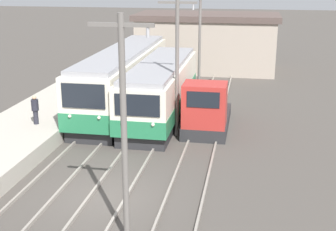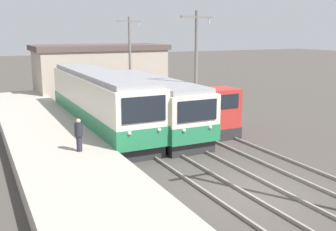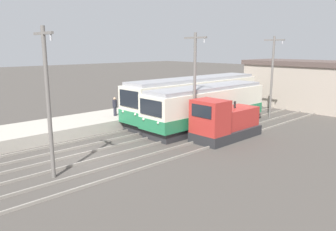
{
  "view_description": "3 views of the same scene",
  "coord_description": "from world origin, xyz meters",
  "px_view_note": "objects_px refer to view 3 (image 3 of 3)",
  "views": [
    {
      "loc": [
        5.49,
        -16.05,
        8.57
      ],
      "look_at": [
        1.33,
        7.11,
        1.33
      ],
      "focal_mm": 50.0,
      "sensor_mm": 36.0,
      "label": 1
    },
    {
      "loc": [
        -9.71,
        -11.61,
        6.31
      ],
      "look_at": [
        -0.59,
        6.74,
        1.91
      ],
      "focal_mm": 42.0,
      "sensor_mm": 36.0,
      "label": 2
    },
    {
      "loc": [
        17.01,
        -9.18,
        6.46
      ],
      "look_at": [
        0.38,
        6.46,
        1.69
      ],
      "focal_mm": 35.0,
      "sensor_mm": 36.0,
      "label": 3
    }
  ],
  "objects_px": {
    "commuter_train_center": "(207,108)",
    "catenary_mast_far": "(272,74)",
    "catenary_mast_near": "(48,98)",
    "person_on_platform": "(115,106)",
    "commuter_train_left": "(195,100)",
    "catenary_mast_mid": "(195,83)",
    "shunting_locomotive": "(224,122)"
  },
  "relations": [
    {
      "from": "shunting_locomotive",
      "to": "catenary_mast_far",
      "type": "height_order",
      "value": "catenary_mast_far"
    },
    {
      "from": "person_on_platform",
      "to": "commuter_train_center",
      "type": "bearing_deg",
      "value": 40.71
    },
    {
      "from": "commuter_train_left",
      "to": "catenary_mast_near",
      "type": "distance_m",
      "value": 16.13
    },
    {
      "from": "catenary_mast_mid",
      "to": "commuter_train_center",
      "type": "bearing_deg",
      "value": 115.23
    },
    {
      "from": "catenary_mast_far",
      "to": "commuter_train_center",
      "type": "bearing_deg",
      "value": -101.69
    },
    {
      "from": "commuter_train_left",
      "to": "commuter_train_center",
      "type": "height_order",
      "value": "commuter_train_left"
    },
    {
      "from": "catenary_mast_near",
      "to": "person_on_platform",
      "type": "bearing_deg",
      "value": 129.96
    },
    {
      "from": "commuter_train_left",
      "to": "catenary_mast_near",
      "type": "relative_size",
      "value": 2.01
    },
    {
      "from": "catenary_mast_mid",
      "to": "person_on_platform",
      "type": "relative_size",
      "value": 4.77
    },
    {
      "from": "catenary_mast_near",
      "to": "person_on_platform",
      "type": "xyz_separation_m",
      "value": [
        -7.29,
        8.7,
        -2.38
      ]
    },
    {
      "from": "commuter_train_left",
      "to": "catenary_mast_mid",
      "type": "relative_size",
      "value": 2.01
    },
    {
      "from": "shunting_locomotive",
      "to": "person_on_platform",
      "type": "distance_m",
      "value": 9.4
    },
    {
      "from": "commuter_train_center",
      "to": "shunting_locomotive",
      "type": "distance_m",
      "value": 3.45
    },
    {
      "from": "commuter_train_center",
      "to": "catenary_mast_mid",
      "type": "relative_size",
      "value": 1.62
    },
    {
      "from": "commuter_train_center",
      "to": "person_on_platform",
      "type": "bearing_deg",
      "value": -139.29
    },
    {
      "from": "catenary_mast_near",
      "to": "catenary_mast_mid",
      "type": "distance_m",
      "value": 10.48
    },
    {
      "from": "catenary_mast_near",
      "to": "catenary_mast_far",
      "type": "relative_size",
      "value": 1.0
    },
    {
      "from": "commuter_train_left",
      "to": "catenary_mast_far",
      "type": "height_order",
      "value": "catenary_mast_far"
    },
    {
      "from": "commuter_train_center",
      "to": "catenary_mast_far",
      "type": "xyz_separation_m",
      "value": [
        1.51,
        7.28,
        2.44
      ]
    },
    {
      "from": "commuter_train_left",
      "to": "catenary_mast_near",
      "type": "bearing_deg",
      "value": -74.35
    },
    {
      "from": "commuter_train_left",
      "to": "catenary_mast_far",
      "type": "distance_m",
      "value": 7.41
    },
    {
      "from": "shunting_locomotive",
      "to": "catenary_mast_far",
      "type": "bearing_deg",
      "value": 99.47
    },
    {
      "from": "commuter_train_center",
      "to": "catenary_mast_near",
      "type": "xyz_separation_m",
      "value": [
        1.51,
        -13.68,
        2.44
      ]
    },
    {
      "from": "shunting_locomotive",
      "to": "person_on_platform",
      "type": "height_order",
      "value": "shunting_locomotive"
    },
    {
      "from": "catenary_mast_mid",
      "to": "person_on_platform",
      "type": "distance_m",
      "value": 7.87
    },
    {
      "from": "shunting_locomotive",
      "to": "catenary_mast_mid",
      "type": "bearing_deg",
      "value": -134.21
    },
    {
      "from": "catenary_mast_near",
      "to": "person_on_platform",
      "type": "relative_size",
      "value": 4.77
    },
    {
      "from": "catenary_mast_mid",
      "to": "catenary_mast_far",
      "type": "xyz_separation_m",
      "value": [
        0.0,
        10.48,
        0.0
      ]
    },
    {
      "from": "catenary_mast_mid",
      "to": "person_on_platform",
      "type": "height_order",
      "value": "catenary_mast_mid"
    },
    {
      "from": "person_on_platform",
      "to": "catenary_mast_far",
      "type": "bearing_deg",
      "value": 59.26
    },
    {
      "from": "shunting_locomotive",
      "to": "catenary_mast_near",
      "type": "distance_m",
      "value": 12.44
    },
    {
      "from": "commuter_train_left",
      "to": "catenary_mast_near",
      "type": "xyz_separation_m",
      "value": [
        4.31,
        -15.37,
        2.28
      ]
    }
  ]
}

